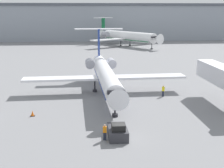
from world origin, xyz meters
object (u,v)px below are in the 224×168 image
at_px(airplane_main, 105,74).
at_px(worker_near_tug, 105,132).
at_px(pushback_tug, 118,132).
at_px(worker_by_wing, 163,91).
at_px(jet_bridge, 222,76).
at_px(traffic_cone_left, 33,113).
at_px(airplane_parked_far_left, 127,36).

height_order(airplane_main, worker_near_tug, airplane_main).
bearing_deg(pushback_tug, worker_by_wing, 60.24).
relative_size(worker_near_tug, jet_bridge, 0.13).
xyz_separation_m(traffic_cone_left, airplane_parked_far_left, (24.35, 83.04, 3.54)).
xyz_separation_m(pushback_tug, worker_near_tug, (-1.47, -0.62, 0.27)).
height_order(worker_near_tug, airplane_parked_far_left, airplane_parked_far_left).
height_order(airplane_main, airplane_parked_far_left, airplane_parked_far_left).
height_order(pushback_tug, traffic_cone_left, pushback_tug).
relative_size(airplane_main, airplane_parked_far_left, 0.95).
xyz_separation_m(pushback_tug, traffic_cone_left, (-10.56, 8.20, -0.33)).
bearing_deg(airplane_main, airplane_parked_far_left, 79.10).
bearing_deg(jet_bridge, airplane_parked_far_left, 92.04).
relative_size(airplane_main, pushback_tug, 8.13).
xyz_separation_m(airplane_parked_far_left, jet_bridge, (2.86, -80.39, 0.56)).
bearing_deg(airplane_main, worker_by_wing, -20.35).
bearing_deg(worker_near_tug, jet_bridge, 32.34).
bearing_deg(airplane_main, pushback_tug, -90.05).
distance_m(airplane_main, jet_bridge, 18.87).
relative_size(pushback_tug, jet_bridge, 0.28).
distance_m(worker_near_tug, airplane_parked_far_left, 93.17).
bearing_deg(worker_by_wing, airplane_main, 159.65).
height_order(pushback_tug, jet_bridge, jet_bridge).
xyz_separation_m(pushback_tug, worker_by_wing, (9.29, 16.25, 0.32)).
relative_size(airplane_main, traffic_cone_left, 40.71).
bearing_deg(airplane_parked_far_left, pushback_tug, -98.59).
height_order(airplane_parked_far_left, jet_bridge, airplane_parked_far_left).
relative_size(airplane_main, worker_near_tug, 16.86).
xyz_separation_m(airplane_main, jet_bridge, (16.64, -8.83, 1.19)).
xyz_separation_m(worker_near_tug, jet_bridge, (18.12, 11.48, 3.50)).
distance_m(pushback_tug, worker_by_wing, 18.72).
xyz_separation_m(traffic_cone_left, jet_bridge, (27.21, 2.65, 4.10)).
xyz_separation_m(pushback_tug, jet_bridge, (16.65, 10.85, 3.77)).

